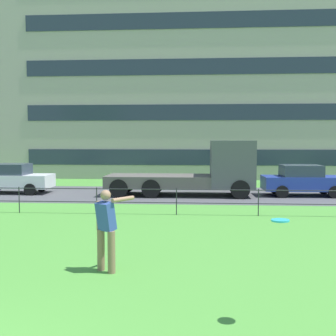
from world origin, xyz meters
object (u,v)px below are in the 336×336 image
(frisbee, at_px, (280,220))
(car_blue_center, at_px, (303,180))
(person_thrower, at_px, (106,227))
(flatbed_truck_left, at_px, (202,171))
(apartment_building_background, at_px, (203,56))
(car_white_right, at_px, (12,178))

(frisbee, distance_m, car_blue_center, 15.24)
(frisbee, relative_size, car_blue_center, 0.08)
(person_thrower, height_order, car_blue_center, person_thrower)
(flatbed_truck_left, xyz_separation_m, apartment_building_background, (0.16, 13.46, 8.35))
(person_thrower, distance_m, car_white_right, 14.58)
(frisbee, relative_size, apartment_building_background, 0.01)
(person_thrower, bearing_deg, car_blue_center, 59.89)
(person_thrower, relative_size, flatbed_truck_left, 0.24)
(car_white_right, height_order, apartment_building_background, apartment_building_background)
(flatbed_truck_left, relative_size, apartment_building_background, 0.24)
(flatbed_truck_left, bearing_deg, frisbee, -86.09)
(car_white_right, distance_m, apartment_building_background, 18.78)
(car_white_right, bearing_deg, car_blue_center, 0.00)
(person_thrower, bearing_deg, frisbee, -36.42)
(frisbee, bearing_deg, car_white_right, 126.53)
(person_thrower, height_order, apartment_building_background, apartment_building_background)
(apartment_building_background, bearing_deg, frisbee, -88.30)
(person_thrower, xyz_separation_m, apartment_building_background, (2.31, 25.57, 8.62))
(car_white_right, xyz_separation_m, flatbed_truck_left, (9.89, -0.25, 0.44))
(frisbee, height_order, flatbed_truck_left, flatbed_truck_left)
(person_thrower, relative_size, car_white_right, 0.43)
(car_white_right, bearing_deg, apartment_building_background, 52.75)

